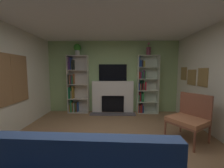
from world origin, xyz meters
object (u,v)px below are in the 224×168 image
tv (113,73)px  armchair (190,117)px  bookshelf_left (76,86)px  potted_plant (77,49)px  fireplace (113,96)px  vase_with_flowers (149,51)px  bookshelf_right (145,85)px

tv → armchair: (1.70, -2.05, -0.93)m
bookshelf_left → potted_plant: potted_plant is taller
fireplace → potted_plant: size_ratio=3.90×
vase_with_flowers → armchair: vase_with_flowers is taller
bookshelf_right → tv: bearing=175.7°
fireplace → vase_with_flowers: size_ratio=3.57×
vase_with_flowers → armchair: (0.46, -1.93, -1.70)m
fireplace → bookshelf_left: 1.39m
tv → armchair: size_ratio=1.00×
fireplace → armchair: (1.70, -1.97, -0.09)m
potted_plant → bookshelf_left: bearing=154.7°
tv → potted_plant: (-1.25, -0.12, 0.84)m
vase_with_flowers → bookshelf_right: bearing=160.8°
potted_plant → vase_with_flowers: (2.50, -0.00, -0.08)m
tv → bookshelf_right: (1.15, -0.09, -0.45)m
fireplace → potted_plant: 2.10m
fireplace → tv: tv is taller
bookshelf_right → vase_with_flowers: size_ratio=4.66×
bookshelf_left → vase_with_flowers: bearing=-1.0°
bookshelf_right → potted_plant: potted_plant is taller
bookshelf_right → armchair: size_ratio=2.04×
fireplace → armchair: bearing=-49.1°
bookshelf_right → vase_with_flowers: 1.21m
potted_plant → armchair: size_ratio=0.40×
fireplace → potted_plant: (-1.25, -0.04, 1.68)m
bookshelf_right → armchair: 2.10m
fireplace → vase_with_flowers: (1.25, -0.04, 1.60)m
bookshelf_left → fireplace: bearing=-0.4°
bookshelf_right → potted_plant: bearing=-179.2°
tv → vase_with_flowers: (1.25, -0.12, 0.76)m
vase_with_flowers → fireplace: bearing=178.4°
armchair → vase_with_flowers: bearing=103.3°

